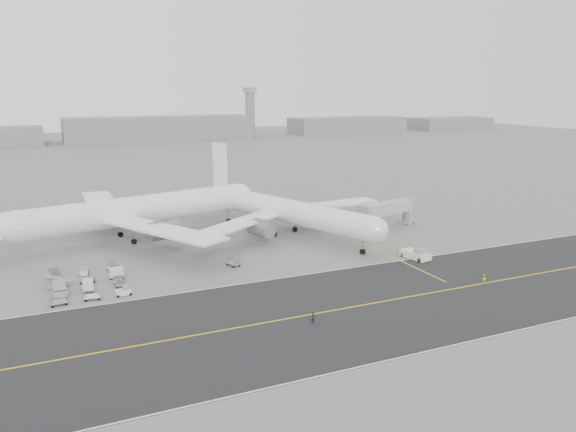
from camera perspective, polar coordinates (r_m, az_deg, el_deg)
name	(u,v)px	position (r m, az deg, el deg)	size (l,w,h in m)	color
ground	(242,279)	(93.76, -4.74, -6.42)	(700.00, 700.00, 0.00)	gray
taxiway	(318,313)	(80.14, 3.08, -9.83)	(220.00, 59.00, 0.03)	#29292B
horizon_buildings	(144,141)	(350.02, -14.43, 7.42)	(520.00, 28.00, 28.00)	gray
control_tower	(250,111)	(372.01, -3.87, 10.60)	(7.00, 7.00, 31.25)	gray
airliner_a	(127,212)	(119.96, -16.02, 0.42)	(60.21, 58.85, 21.14)	white
airliner_b	(286,211)	(120.19, -0.23, 0.55)	(49.55, 50.43, 18.20)	white
pushback_tug	(416,254)	(106.64, 12.88, -3.82)	(3.65, 7.50, 2.11)	silver
jet_bridge	(387,210)	(127.49, 9.98, 0.62)	(16.40, 7.15, 6.14)	gray
gse_cluster	(89,286)	(95.68, -19.60, -6.76)	(16.50, 20.25, 1.88)	#9E9EA4
stray_dolly	(233,266)	(100.69, -5.57, -5.07)	(1.50, 2.43, 1.50)	silver
ground_crew_a	(313,318)	(76.42, 2.57, -10.28)	(0.64, 0.42, 1.77)	black
ground_crew_b	(484,279)	(96.69, 19.28, -6.03)	(0.77, 0.60, 1.59)	yellow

